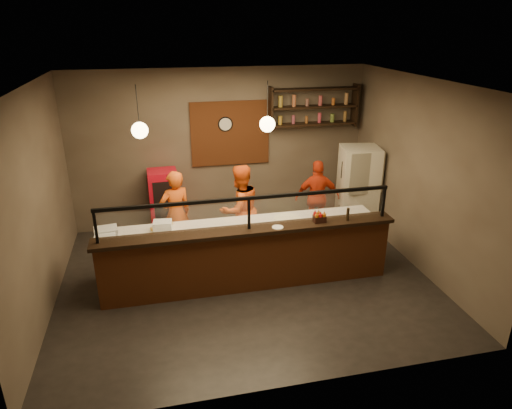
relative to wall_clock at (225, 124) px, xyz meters
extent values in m
plane|color=black|center=(-0.10, -2.46, -2.10)|extent=(6.00, 6.00, 0.00)
plane|color=#37312B|center=(-0.10, -2.46, 1.10)|extent=(6.00, 6.00, 0.00)
plane|color=#685B4C|center=(-0.10, 0.04, -0.50)|extent=(6.00, 0.00, 6.00)
plane|color=#685B4C|center=(-3.10, -2.46, -0.50)|extent=(0.00, 5.00, 5.00)
plane|color=#685B4C|center=(2.90, -2.46, -0.50)|extent=(0.00, 5.00, 5.00)
plane|color=#685B4C|center=(-0.10, -4.96, -0.50)|extent=(6.00, 0.00, 6.00)
cube|color=brown|center=(0.10, 0.01, -0.20)|extent=(1.60, 0.04, 1.30)
cube|color=brown|center=(-0.10, -2.76, -1.60)|extent=(4.60, 0.25, 1.00)
cube|color=black|center=(-0.10, -2.76, -1.07)|extent=(4.70, 0.37, 0.06)
cube|color=gray|center=(-0.10, -2.26, -1.68)|extent=(4.60, 0.75, 0.85)
cube|color=white|center=(-0.10, -2.26, -1.23)|extent=(4.60, 0.75, 0.05)
cube|color=white|center=(-0.10, -2.76, -0.79)|extent=(4.40, 0.02, 0.50)
cube|color=black|center=(-0.10, -2.76, -0.54)|extent=(4.50, 0.05, 0.05)
cube|color=black|center=(-2.32, -2.76, -0.79)|extent=(0.04, 0.04, 0.50)
cube|color=black|center=(-0.10, -2.76, -0.79)|extent=(0.04, 0.04, 0.50)
cube|color=black|center=(2.12, -2.76, -0.79)|extent=(0.04, 0.04, 0.50)
cube|color=black|center=(1.80, -0.14, -0.05)|extent=(1.80, 0.28, 0.04)
cube|color=black|center=(1.80, -0.14, 0.30)|extent=(1.80, 0.28, 0.04)
cube|color=black|center=(1.80, -0.14, 0.65)|extent=(1.80, 0.28, 0.04)
cube|color=black|center=(0.90, -0.14, 0.30)|extent=(0.04, 0.28, 0.85)
cube|color=black|center=(2.70, -0.14, 0.30)|extent=(0.04, 0.28, 0.85)
cylinder|color=black|center=(0.00, 0.00, 0.00)|extent=(0.30, 0.04, 0.30)
cylinder|color=black|center=(-1.60, -2.26, 0.80)|extent=(0.01, 0.01, 0.60)
sphere|color=#FFD98C|center=(-1.60, -2.26, 0.45)|extent=(0.24, 0.24, 0.24)
cylinder|color=black|center=(0.30, -2.26, 0.80)|extent=(0.01, 0.01, 0.60)
sphere|color=#FFD98C|center=(0.30, -2.26, 0.45)|extent=(0.24, 0.24, 0.24)
imported|color=#E85915|center=(-1.14, -1.32, -1.30)|extent=(0.68, 0.56, 1.61)
imported|color=#EB5816|center=(0.00, -1.46, -1.26)|extent=(1.00, 0.91, 1.68)
imported|color=red|center=(1.66, -1.00, -1.34)|extent=(0.94, 0.52, 1.52)
cube|color=beige|center=(2.50, -1.02, -1.23)|extent=(0.83, 0.79, 1.74)
cube|color=red|center=(-1.32, -0.31, -1.44)|extent=(0.58, 0.53, 1.31)
cylinder|color=white|center=(0.68, -2.18, -1.19)|extent=(0.53, 0.53, 0.01)
cube|color=silver|center=(-2.25, -2.29, -1.11)|extent=(0.38, 0.32, 0.17)
cube|color=white|center=(-1.39, -2.16, -1.13)|extent=(0.31, 0.26, 0.15)
cube|color=white|center=(-2.25, -2.47, -1.13)|extent=(0.31, 0.25, 0.15)
cylinder|color=yellow|center=(-1.41, -2.08, -1.17)|extent=(0.37, 0.25, 0.07)
cube|color=black|center=(1.04, -2.76, -0.99)|extent=(0.19, 0.15, 0.10)
cylinder|color=black|center=(1.50, -2.80, -0.94)|extent=(0.06, 0.06, 0.21)
cylinder|color=silver|center=(0.34, -2.82, -1.03)|extent=(0.22, 0.22, 0.01)
camera|label=1|loc=(-1.39, -8.97, 1.92)|focal=32.00mm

